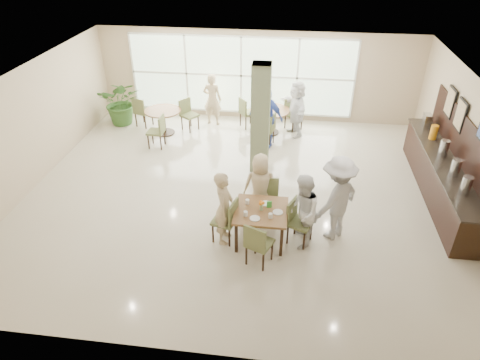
# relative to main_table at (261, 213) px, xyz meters

# --- Properties ---
(ground) EXTENTS (10.00, 10.00, 0.00)m
(ground) POSITION_rel_main_table_xyz_m (-0.69, 1.69, -0.67)
(ground) COLOR beige
(ground) RESTS_ON ground
(room_shell) EXTENTS (10.00, 10.00, 10.00)m
(room_shell) POSITION_rel_main_table_xyz_m (-0.69, 1.69, 1.04)
(room_shell) COLOR white
(room_shell) RESTS_ON ground
(window_bank) EXTENTS (7.00, 0.04, 7.00)m
(window_bank) POSITION_rel_main_table_xyz_m (-1.19, 6.15, 0.73)
(window_bank) COLOR silver
(window_bank) RESTS_ON ground
(column) EXTENTS (0.45, 0.45, 2.80)m
(column) POSITION_rel_main_table_xyz_m (-0.29, 2.89, 0.73)
(column) COLOR #646F4D
(column) RESTS_ON ground
(main_table) EXTENTS (1.04, 1.04, 0.75)m
(main_table) POSITION_rel_main_table_xyz_m (0.00, 0.00, 0.00)
(main_table) COLOR brown
(main_table) RESTS_ON ground
(round_table_left) EXTENTS (1.09, 1.09, 0.75)m
(round_table_left) POSITION_rel_main_table_xyz_m (-3.35, 4.66, -0.10)
(round_table_left) COLOR brown
(round_table_left) RESTS_ON ground
(round_table_right) EXTENTS (1.21, 1.21, 0.75)m
(round_table_right) POSITION_rel_main_table_xyz_m (-0.19, 5.11, -0.07)
(round_table_right) COLOR brown
(round_table_right) RESTS_ON ground
(chairs_main_table) EXTENTS (2.09, 1.89, 0.95)m
(chairs_main_table) POSITION_rel_main_table_xyz_m (0.04, -0.00, -0.19)
(chairs_main_table) COLOR olive
(chairs_main_table) RESTS_ON ground
(chairs_table_left) EXTENTS (2.10, 1.88, 0.95)m
(chairs_table_left) POSITION_rel_main_table_xyz_m (-3.36, 4.62, -0.19)
(chairs_table_left) COLOR olive
(chairs_table_left) RESTS_ON ground
(chairs_table_right) EXTENTS (2.04, 1.75, 0.95)m
(chairs_table_right) POSITION_rel_main_table_xyz_m (-0.19, 5.07, -0.19)
(chairs_table_right) COLOR olive
(chairs_table_right) RESTS_ON ground
(tabletop_clutter) EXTENTS (0.77, 0.72, 0.21)m
(tabletop_clutter) POSITION_rel_main_table_xyz_m (-0.00, -0.04, 0.14)
(tabletop_clutter) COLOR white
(tabletop_clutter) RESTS_ON main_table
(buffet_counter) EXTENTS (0.64, 4.70, 1.95)m
(buffet_counter) POSITION_rel_main_table_xyz_m (4.01, 2.20, -0.11)
(buffet_counter) COLOR black
(buffet_counter) RESTS_ON ground
(framed_art_a) EXTENTS (0.05, 0.55, 0.70)m
(framed_art_a) POSITION_rel_main_table_xyz_m (4.26, 2.69, 1.18)
(framed_art_a) COLOR black
(framed_art_a) RESTS_ON ground
(framed_art_b) EXTENTS (0.05, 0.55, 0.70)m
(framed_art_b) POSITION_rel_main_table_xyz_m (4.26, 3.49, 1.18)
(framed_art_b) COLOR black
(framed_art_b) RESTS_ON ground
(potted_plant) EXTENTS (1.46, 1.46, 1.44)m
(potted_plant) POSITION_rel_main_table_xyz_m (-4.83, 5.20, 0.06)
(potted_plant) COLOR #345F26
(potted_plant) RESTS_ON ground
(teen_left) EXTENTS (0.39, 0.59, 1.58)m
(teen_left) POSITION_rel_main_table_xyz_m (-0.73, -0.08, 0.12)
(teen_left) COLOR tan
(teen_left) RESTS_ON ground
(teen_far) EXTENTS (0.78, 0.50, 1.49)m
(teen_far) POSITION_rel_main_table_xyz_m (-0.10, 0.88, 0.08)
(teen_far) COLOR tan
(teen_far) RESTS_ON ground
(teen_right) EXTENTS (0.66, 0.81, 1.58)m
(teen_right) POSITION_rel_main_table_xyz_m (0.80, -0.02, 0.12)
(teen_right) COLOR white
(teen_right) RESTS_ON ground
(teen_standing) EXTENTS (1.30, 1.33, 1.83)m
(teen_standing) POSITION_rel_main_table_xyz_m (1.47, 0.35, 0.25)
(teen_standing) COLOR #AFAFB2
(teen_standing) RESTS_ON ground
(adult_a) EXTENTS (1.17, 0.93, 1.75)m
(adult_a) POSITION_rel_main_table_xyz_m (-0.24, 4.24, 0.21)
(adult_a) COLOR #415FC4
(adult_a) RESTS_ON ground
(adult_b) EXTENTS (1.20, 1.67, 1.66)m
(adult_b) POSITION_rel_main_table_xyz_m (0.59, 5.09, 0.16)
(adult_b) COLOR white
(adult_b) RESTS_ON ground
(adult_standing) EXTENTS (0.64, 0.47, 1.63)m
(adult_standing) POSITION_rel_main_table_xyz_m (-2.01, 5.53, 0.15)
(adult_standing) COLOR tan
(adult_standing) RESTS_ON ground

